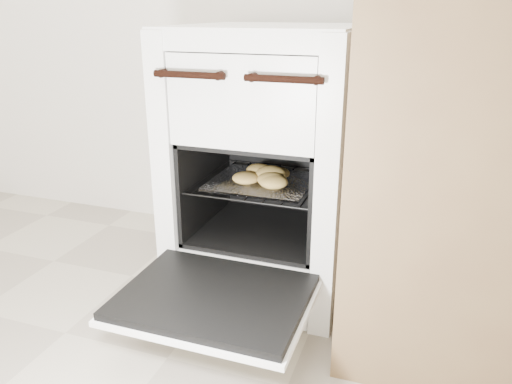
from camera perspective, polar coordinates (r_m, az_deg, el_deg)
stove at (r=1.61m, az=1.56°, el=3.03°), size 0.54×0.60×0.83m
oven_door at (r=1.31m, az=-4.81°, el=-12.06°), size 0.49×0.38×0.03m
oven_rack at (r=1.57m, az=0.88°, el=1.19°), size 0.39×0.38×0.01m
foil_sheet at (r=1.55m, az=0.66°, el=1.17°), size 0.31×0.27×0.01m
baked_rolls at (r=1.53m, az=1.29°, el=1.85°), size 0.20×0.19×0.05m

